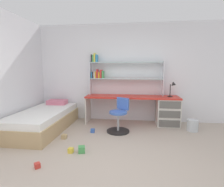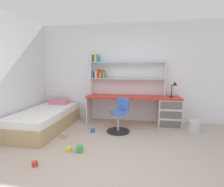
{
  "view_description": "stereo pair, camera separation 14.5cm",
  "coord_description": "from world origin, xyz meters",
  "px_view_note": "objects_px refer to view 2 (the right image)",
  "views": [
    {
      "loc": [
        0.3,
        -2.26,
        1.43
      ],
      "look_at": [
        -0.19,
        1.58,
        0.89
      ],
      "focal_mm": 28.32,
      "sensor_mm": 36.0,
      "label": 1
    },
    {
      "loc": [
        0.45,
        -2.24,
        1.43
      ],
      "look_at": [
        -0.19,
        1.58,
        0.89
      ],
      "focal_mm": 28.32,
      "sensor_mm": 36.0,
      "label": 2
    }
  ],
  "objects_px": {
    "bookshelf_hutch": "(116,71)",
    "desk_lamp": "(175,87)",
    "bed_platform": "(45,119)",
    "desk": "(158,109)",
    "toy_block_blue_2": "(93,130)",
    "toy_block_yellow_0": "(69,150)",
    "waste_bin": "(194,126)",
    "toy_block_natural_3": "(64,136)",
    "swivel_chair": "(119,119)",
    "toy_block_green_1": "(80,149)",
    "toy_block_red_4": "(35,164)"
  },
  "relations": [
    {
      "from": "bookshelf_hutch",
      "to": "desk_lamp",
      "type": "distance_m",
      "value": 1.53
    },
    {
      "from": "desk_lamp",
      "to": "bed_platform",
      "type": "distance_m",
      "value": 3.24
    },
    {
      "from": "desk",
      "to": "toy_block_blue_2",
      "type": "distance_m",
      "value": 1.74
    },
    {
      "from": "desk_lamp",
      "to": "toy_block_yellow_0",
      "type": "relative_size",
      "value": 4.64
    },
    {
      "from": "desk",
      "to": "waste_bin",
      "type": "height_order",
      "value": "desk"
    },
    {
      "from": "desk",
      "to": "toy_block_blue_2",
      "type": "height_order",
      "value": "desk"
    },
    {
      "from": "desk",
      "to": "toy_block_blue_2",
      "type": "relative_size",
      "value": 28.5
    },
    {
      "from": "bed_platform",
      "to": "waste_bin",
      "type": "relative_size",
      "value": 7.76
    },
    {
      "from": "bookshelf_hutch",
      "to": "toy_block_natural_3",
      "type": "relative_size",
      "value": 21.5
    },
    {
      "from": "bookshelf_hutch",
      "to": "swivel_chair",
      "type": "distance_m",
      "value": 1.34
    },
    {
      "from": "bookshelf_hutch",
      "to": "bed_platform",
      "type": "relative_size",
      "value": 0.95
    },
    {
      "from": "toy_block_yellow_0",
      "to": "toy_block_natural_3",
      "type": "height_order",
      "value": "toy_block_natural_3"
    },
    {
      "from": "swivel_chair",
      "to": "bed_platform",
      "type": "xyz_separation_m",
      "value": [
        -1.78,
        -0.09,
        -0.07
      ]
    },
    {
      "from": "bed_platform",
      "to": "toy_block_yellow_0",
      "type": "distance_m",
      "value": 1.5
    },
    {
      "from": "bookshelf_hutch",
      "to": "toy_block_yellow_0",
      "type": "relative_size",
      "value": 23.46
    },
    {
      "from": "swivel_chair",
      "to": "waste_bin",
      "type": "distance_m",
      "value": 1.72
    },
    {
      "from": "desk_lamp",
      "to": "toy_block_natural_3",
      "type": "distance_m",
      "value": 2.82
    },
    {
      "from": "toy_block_blue_2",
      "to": "toy_block_natural_3",
      "type": "xyz_separation_m",
      "value": [
        -0.5,
        -0.43,
        0.0
      ]
    },
    {
      "from": "desk",
      "to": "bookshelf_hutch",
      "type": "distance_m",
      "value": 1.46
    },
    {
      "from": "swivel_chair",
      "to": "toy_block_natural_3",
      "type": "height_order",
      "value": "swivel_chair"
    },
    {
      "from": "toy_block_green_1",
      "to": "bookshelf_hutch",
      "type": "bearing_deg",
      "value": 79.25
    },
    {
      "from": "desk",
      "to": "desk_lamp",
      "type": "bearing_deg",
      "value": -1.1
    },
    {
      "from": "bookshelf_hutch",
      "to": "toy_block_natural_3",
      "type": "distance_m",
      "value": 2.11
    },
    {
      "from": "bookshelf_hutch",
      "to": "waste_bin",
      "type": "height_order",
      "value": "bookshelf_hutch"
    },
    {
      "from": "toy_block_yellow_0",
      "to": "toy_block_natural_3",
      "type": "bearing_deg",
      "value": 121.63
    },
    {
      "from": "bookshelf_hutch",
      "to": "toy_block_red_4",
      "type": "xyz_separation_m",
      "value": [
        -0.86,
        -2.46,
        -1.32
      ]
    },
    {
      "from": "toy_block_blue_2",
      "to": "swivel_chair",
      "type": "bearing_deg",
      "value": 14.43
    },
    {
      "from": "bed_platform",
      "to": "toy_block_green_1",
      "type": "xyz_separation_m",
      "value": [
        1.23,
        -1.03,
        -0.17
      ]
    },
    {
      "from": "desk",
      "to": "toy_block_green_1",
      "type": "distance_m",
      "value": 2.32
    },
    {
      "from": "bed_platform",
      "to": "toy_block_blue_2",
      "type": "relative_size",
      "value": 24.61
    },
    {
      "from": "swivel_chair",
      "to": "toy_block_natural_3",
      "type": "xyz_separation_m",
      "value": [
        -1.08,
        -0.58,
        -0.25
      ]
    },
    {
      "from": "desk_lamp",
      "to": "desk",
      "type": "bearing_deg",
      "value": 178.9
    },
    {
      "from": "swivel_chair",
      "to": "waste_bin",
      "type": "relative_size",
      "value": 2.91
    },
    {
      "from": "bookshelf_hutch",
      "to": "toy_block_blue_2",
      "type": "relative_size",
      "value": 23.26
    },
    {
      "from": "bookshelf_hutch",
      "to": "bed_platform",
      "type": "distance_m",
      "value": 2.15
    },
    {
      "from": "desk",
      "to": "waste_bin",
      "type": "distance_m",
      "value": 0.9
    },
    {
      "from": "desk_lamp",
      "to": "bed_platform",
      "type": "xyz_separation_m",
      "value": [
        -3.07,
        -0.71,
        -0.76
      ]
    },
    {
      "from": "waste_bin",
      "to": "toy_block_red_4",
      "type": "xyz_separation_m",
      "value": [
        -2.73,
        -1.91,
        -0.09
      ]
    },
    {
      "from": "bed_platform",
      "to": "toy_block_yellow_0",
      "type": "bearing_deg",
      "value": -45.33
    },
    {
      "from": "toy_block_natural_3",
      "to": "toy_block_yellow_0",
      "type": "bearing_deg",
      "value": -58.37
    },
    {
      "from": "bed_platform",
      "to": "desk",
      "type": "bearing_deg",
      "value": 14.92
    },
    {
      "from": "desk",
      "to": "bed_platform",
      "type": "xyz_separation_m",
      "value": [
        -2.7,
        -0.72,
        -0.19
      ]
    },
    {
      "from": "desk_lamp",
      "to": "swivel_chair",
      "type": "height_order",
      "value": "desk_lamp"
    },
    {
      "from": "bookshelf_hutch",
      "to": "toy_block_green_1",
      "type": "distance_m",
      "value": 2.35
    },
    {
      "from": "bookshelf_hutch",
      "to": "toy_block_green_1",
      "type": "relative_size",
      "value": 17.42
    },
    {
      "from": "desk_lamp",
      "to": "toy_block_green_1",
      "type": "distance_m",
      "value": 2.7
    },
    {
      "from": "waste_bin",
      "to": "toy_block_yellow_0",
      "type": "relative_size",
      "value": 3.2
    },
    {
      "from": "bookshelf_hutch",
      "to": "bed_platform",
      "type": "xyz_separation_m",
      "value": [
        -1.6,
        -0.89,
        -1.13
      ]
    },
    {
      "from": "swivel_chair",
      "to": "toy_block_red_4",
      "type": "height_order",
      "value": "swivel_chair"
    },
    {
      "from": "waste_bin",
      "to": "toy_block_red_4",
      "type": "relative_size",
      "value": 3.52
    }
  ]
}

